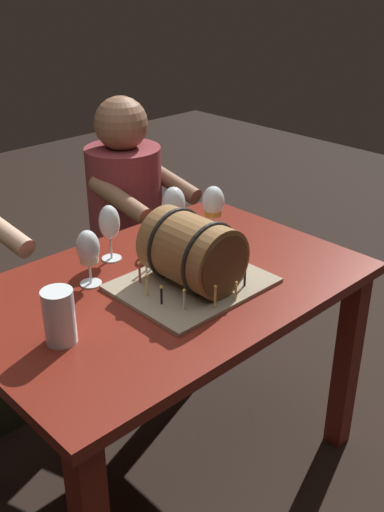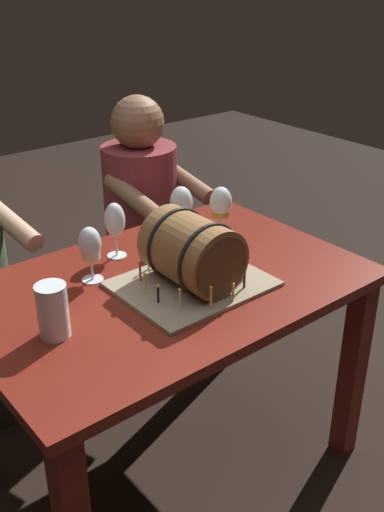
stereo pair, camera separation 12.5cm
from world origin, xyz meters
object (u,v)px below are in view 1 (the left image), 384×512
Objects in this scene: wine_glass_white at (88,250)px; wine_glass_empty at (109,224)px; wine_glass_amber at (213,204)px; wine_glass_rose at (174,205)px; beer_pint at (59,318)px; barrel_cake at (192,255)px; person_seated_right at (128,241)px; dining_table at (166,318)px.

wine_glass_empty reaches higher than wine_glass_white.
wine_glass_amber and wine_glass_rose have the same top height.
wine_glass_empty is at bearing 37.64° from beer_pint.
wine_glass_white is 0.94× the size of wine_glass_empty.
wine_glass_white is (-0.39, -0.05, -0.02)m from wine_glass_rose.
barrel_cake is 0.37× the size of person_seated_right.
wine_glass_amber is at bearing 12.78° from beer_pint.
wine_glass_empty is (-0.24, 0.04, -0.01)m from wine_glass_rose.
wine_glass_rose is 0.67m from beer_pint.
dining_table is 2.79× the size of barrel_cake.
wine_glass_white is 0.87m from person_seated_right.
wine_glass_amber is 0.14m from wine_glass_rose.
beer_pint is at bearing -172.88° from dining_table.
dining_table is 1.05× the size of person_seated_right.
person_seated_right is (0.35, 0.78, -0.33)m from barrel_cake.
wine_glass_rose is 1.12× the size of wine_glass_white.
person_seated_right is (0.18, 0.51, -0.37)m from wine_glass_rose.
person_seated_right is at bearing 44.55° from wine_glass_white.
wine_glass_white is (-0.22, 0.22, 0.01)m from barrel_cake.
wine_glass_empty is at bearing 32.10° from wine_glass_white.
wine_glass_amber is 1.34× the size of beer_pint.
wine_glass_empty is 1.26× the size of beer_pint.
dining_table is 0.40m from wine_glass_rose.
dining_table is 0.45m from beer_pint.
wine_glass_rose reaches higher than wine_glass_empty.
wine_glass_amber is at bearing -97.29° from person_seated_right.
beer_pint is (-0.23, -0.20, -0.04)m from wine_glass_white.
dining_table is at bearing 122.47° from barrel_cake.
barrel_cake is 2.17× the size of wine_glass_amber.
barrel_cake is 0.31m from wine_glass_white.
person_seated_right is at bearing 43.51° from beer_pint.
dining_table is 6.07× the size of wine_glass_amber.
person_seated_right reaches higher than beer_pint.
wine_glass_rose is at bearing 57.32° from barrel_cake.
barrel_cake is at bearing -45.52° from wine_glass_white.
wine_glass_rose is at bearing -109.36° from person_seated_right.
wine_glass_amber is 1.00× the size of wine_glass_rose.
wine_glass_amber is at bearing 33.69° from barrel_cake.
person_seated_right is at bearing 70.64° from wine_glass_rose.
person_seated_right is at bearing 47.98° from wine_glass_empty.
barrel_cake reaches higher than beer_pint.
wine_glass_rose is 0.40m from wine_glass_white.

